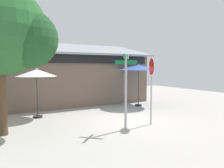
{
  "coord_description": "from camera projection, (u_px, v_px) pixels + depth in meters",
  "views": [
    {
      "loc": [
        -5.49,
        -8.25,
        2.45
      ],
      "look_at": [
        -0.13,
        1.2,
        1.6
      ],
      "focal_mm": 34.28,
      "sensor_mm": 36.0,
      "label": 1
    }
  ],
  "objects": [
    {
      "name": "patio_umbrella_royal_blue_center",
      "position": [
        139.0,
        68.0,
        13.44
      ],
      "size": [
        2.7,
        2.7,
        2.67
      ],
      "color": "black",
      "rests_on": "ground"
    },
    {
      "name": "stop_sign",
      "position": [
        151.0,
        78.0,
        9.04
      ],
      "size": [
        0.33,
        0.71,
        2.86
      ],
      "color": "#A8AAB2",
      "rests_on": "ground"
    },
    {
      "name": "shade_tree",
      "position": [
        5.0,
        32.0,
        7.48
      ],
      "size": [
        3.57,
        3.26,
        5.41
      ],
      "color": "brown",
      "rests_on": "ground"
    },
    {
      "name": "patio_umbrella_ivory_left",
      "position": [
        37.0,
        73.0,
        10.26
      ],
      "size": [
        1.92,
        1.92,
        2.43
      ],
      "color": "black",
      "rests_on": "ground"
    },
    {
      "name": "street_sign_post",
      "position": [
        126.0,
        84.0,
        8.28
      ],
      "size": [
        0.68,
        0.68,
        2.96
      ],
      "color": "#A8AAB2",
      "rests_on": "ground"
    },
    {
      "name": "ground_plane",
      "position": [
        127.0,
        121.0,
        10.05
      ],
      "size": [
        28.0,
        28.0,
        0.1
      ],
      "primitive_type": "cube",
      "color": "#ADA8A0"
    },
    {
      "name": "cafe_building",
      "position": [
        74.0,
        78.0,
        14.84
      ],
      "size": [
        9.97,
        4.74,
        4.29
      ],
      "color": "#705B4C",
      "rests_on": "ground"
    }
  ]
}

